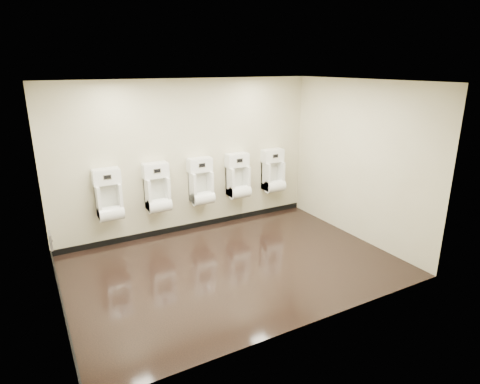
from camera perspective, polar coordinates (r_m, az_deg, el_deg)
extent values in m
cube|color=black|center=(6.41, -0.88, -10.46)|extent=(5.00, 3.50, 0.00)
cube|color=white|center=(5.66, -1.02, 15.41)|extent=(5.00, 3.50, 0.00)
cube|color=beige|center=(7.43, -7.30, 4.91)|extent=(5.00, 0.02, 2.80)
cube|color=beige|center=(4.49, 9.59, -3.78)|extent=(5.00, 0.02, 2.80)
cube|color=beige|center=(5.26, -25.80, -2.14)|extent=(0.02, 3.50, 2.80)
cube|color=beige|center=(7.35, 16.59, 4.18)|extent=(0.02, 3.50, 2.80)
cube|color=white|center=(5.26, -25.74, -2.13)|extent=(0.01, 3.50, 2.80)
cube|color=black|center=(7.82, -6.89, -4.79)|extent=(5.00, 0.02, 0.10)
cube|color=black|center=(5.82, -23.86, -14.74)|extent=(0.02, 3.50, 0.10)
cube|color=#9E9EA3|center=(6.70, -25.35, -6.27)|extent=(0.03, 0.25, 0.25)
cylinder|color=silver|center=(6.70, -25.20, -6.25)|extent=(0.02, 0.04, 0.04)
cube|color=white|center=(7.05, -18.12, -1.18)|extent=(0.40, 0.29, 0.57)
cube|color=silver|center=(7.12, -18.30, -0.66)|extent=(0.30, 0.01, 0.45)
cylinder|color=white|center=(7.04, -17.84, -2.93)|extent=(0.40, 0.24, 0.24)
cube|color=white|center=(6.97, -18.50, 2.07)|extent=(0.44, 0.21, 0.24)
cube|color=black|center=(6.86, -18.33, 2.01)|extent=(0.11, 0.01, 0.06)
cube|color=silver|center=(6.86, -18.34, 2.02)|extent=(0.13, 0.01, 0.08)
cylinder|color=silver|center=(7.01, -16.67, 2.33)|extent=(0.01, 0.03, 0.03)
cube|color=white|center=(7.23, -11.66, -0.18)|extent=(0.40, 0.29, 0.57)
cube|color=silver|center=(7.30, -11.90, 0.32)|extent=(0.30, 0.01, 0.45)
cylinder|color=white|center=(7.22, -11.37, -1.89)|extent=(0.40, 0.24, 0.24)
cube|color=white|center=(7.15, -11.95, 2.99)|extent=(0.44, 0.21, 0.24)
cube|color=black|center=(7.04, -11.69, 2.95)|extent=(0.11, 0.01, 0.06)
cube|color=silver|center=(7.05, -11.70, 2.96)|extent=(0.13, 0.01, 0.08)
cylinder|color=silver|center=(7.22, -10.22, 3.23)|extent=(0.01, 0.03, 0.03)
cube|color=white|center=(7.50, -5.55, 0.76)|extent=(0.40, 0.29, 0.57)
cube|color=silver|center=(7.57, -5.85, 1.24)|extent=(0.30, 0.01, 0.45)
cylinder|color=white|center=(7.49, -5.27, -0.88)|extent=(0.40, 0.24, 0.24)
cube|color=white|center=(7.43, -5.76, 3.83)|extent=(0.44, 0.21, 0.24)
cube|color=black|center=(7.32, -5.42, 3.80)|extent=(0.11, 0.01, 0.06)
cube|color=silver|center=(7.32, -5.43, 3.81)|extent=(0.13, 0.01, 0.08)
cylinder|color=silver|center=(7.52, -4.16, 4.04)|extent=(0.01, 0.03, 0.03)
cube|color=white|center=(7.83, -0.29, 1.57)|extent=(0.40, 0.29, 0.57)
cube|color=silver|center=(7.90, -0.62, 2.02)|extent=(0.30, 0.01, 0.45)
cylinder|color=white|center=(7.82, -0.02, 0.00)|extent=(0.40, 0.24, 0.24)
cube|color=white|center=(7.76, -0.43, 4.52)|extent=(0.44, 0.21, 0.24)
cube|color=black|center=(7.66, -0.03, 4.50)|extent=(0.11, 0.01, 0.06)
cube|color=silver|center=(7.66, -0.05, 4.50)|extent=(0.13, 0.01, 0.08)
cylinder|color=silver|center=(7.86, 1.03, 4.70)|extent=(0.01, 0.03, 0.03)
cube|color=white|center=(8.23, 4.72, 2.33)|extent=(0.40, 0.29, 0.57)
cube|color=silver|center=(8.30, 4.37, 2.75)|extent=(0.30, 0.01, 0.45)
cylinder|color=white|center=(8.23, 4.98, 0.83)|extent=(0.40, 0.24, 0.24)
cube|color=white|center=(8.17, 4.64, 5.13)|extent=(0.44, 0.21, 0.24)
cube|color=black|center=(8.07, 5.08, 5.12)|extent=(0.11, 0.01, 0.06)
cube|color=silver|center=(8.07, 5.07, 5.12)|extent=(0.13, 0.01, 0.08)
cylinder|color=silver|center=(8.29, 5.96, 5.29)|extent=(0.01, 0.03, 0.03)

